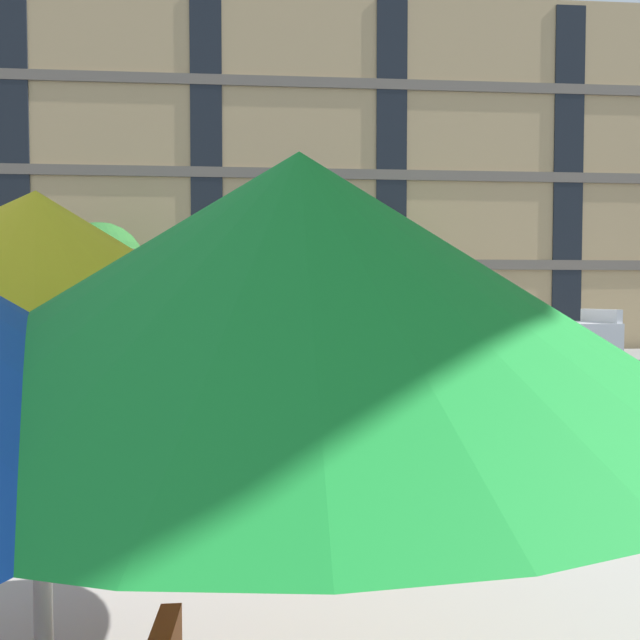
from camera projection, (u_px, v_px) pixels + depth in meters
name	position (u px, v px, depth m)	size (l,w,h in m)	color
ground_plane	(315.00, 397.00, 10.97)	(120.00, 120.00, 0.00)	#2D3033
sidewalk_far	(302.00, 358.00, 17.74)	(56.00, 3.60, 0.12)	gray
apartment_building	(296.00, 203.00, 25.68)	(39.39, 12.08, 12.80)	tan
pickup_silver	(21.00, 335.00, 14.12)	(5.10, 2.12, 2.20)	#A8AAB2
sedan_blue	(268.00, 337.00, 14.55)	(4.40, 1.98, 1.78)	navy
pickup_white	(504.00, 333.00, 14.98)	(5.10, 2.12, 2.20)	silver
street_tree_left	(104.00, 265.00, 17.37)	(2.58, 2.58, 4.33)	brown
street_tree_middle	(380.00, 257.00, 18.18)	(2.53, 2.53, 4.57)	brown
patio_umbrella	(37.00, 284.00, 1.82)	(3.78, 3.78, 2.27)	silver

